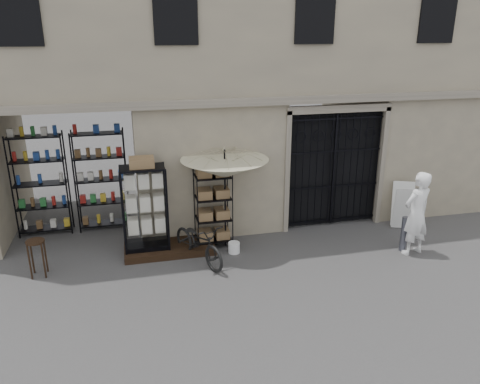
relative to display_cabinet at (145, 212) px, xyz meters
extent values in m
plane|color=black|center=(2.88, -1.59, -0.99)|extent=(80.00, 80.00, 0.00)
cube|color=gray|center=(2.88, 2.41, 3.51)|extent=(14.00, 4.00, 9.00)
cube|color=black|center=(-1.62, 1.21, 0.51)|extent=(3.00, 1.70, 3.00)
cube|color=black|center=(-1.67, 1.71, 0.26)|extent=(2.70, 0.50, 2.50)
cube|color=black|center=(4.63, 0.69, 0.51)|extent=(2.50, 0.06, 3.00)
cube|color=black|center=(4.63, 0.53, 0.46)|extent=(0.05, 0.05, 2.80)
cube|color=black|center=(0.48, -0.04, -0.91)|extent=(2.00, 0.90, 0.15)
cube|color=black|center=(0.00, 0.01, -0.78)|extent=(0.95, 0.61, 0.10)
cube|color=silver|center=(0.01, -0.28, 0.09)|extent=(0.87, 0.05, 1.74)
cube|color=silver|center=(0.00, 0.01, -0.01)|extent=(0.80, 0.45, 1.45)
cube|color=olive|center=(0.00, 0.01, 1.08)|extent=(0.53, 0.41, 0.21)
cube|color=black|center=(1.52, 0.07, -0.09)|extent=(0.91, 0.75, 1.79)
cube|color=olive|center=(1.52, 0.07, -0.15)|extent=(0.77, 0.61, 1.34)
cylinder|color=black|center=(1.78, -0.03, 0.16)|extent=(0.04, 0.04, 2.30)
imported|color=#BAB68A|center=(1.78, -0.03, 1.00)|extent=(1.70, 1.74, 1.55)
cylinder|color=white|center=(1.89, -0.43, -0.86)|extent=(0.27, 0.27, 0.25)
imported|color=black|center=(1.06, -0.66, -0.99)|extent=(0.94, 1.09, 1.74)
cylinder|color=black|center=(-2.20, -0.52, -0.22)|extent=(0.49, 0.49, 0.04)
cube|color=black|center=(-2.20, -0.52, -0.61)|extent=(0.37, 0.37, 0.76)
cylinder|color=slate|center=(5.64, -1.21, -0.58)|extent=(0.19, 0.19, 0.82)
imported|color=white|center=(5.77, -1.37, -0.99)|extent=(1.15, 2.02, 0.46)
cube|color=silver|center=(6.26, -0.21, -0.41)|extent=(0.59, 0.45, 1.12)
cube|color=silver|center=(6.39, 0.11, -0.41)|extent=(0.59, 0.45, 1.12)
camera|label=1|loc=(-0.18, -9.70, 3.80)|focal=35.00mm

